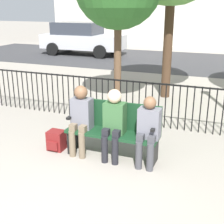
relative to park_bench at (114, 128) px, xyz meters
The scene contains 8 objects.
park_bench is the anchor object (origin of this frame).
seated_person_0 0.59m from the park_bench, 166.75° to the right, with size 0.34×0.39×1.19m.
seated_person_1 0.23m from the park_bench, 68.91° to the right, with size 0.34×0.39×1.19m.
seated_person_2 0.65m from the park_bench, 11.86° to the right, with size 0.34×0.39×1.13m.
backpack 1.08m from the park_bench, behind, with size 0.28×0.28×0.35m.
fence_railing 1.55m from the park_bench, 90.60° to the left, with size 9.01×0.03×0.95m.
street_surface 9.84m from the park_bench, 90.00° to the left, with size 24.00×6.00×0.01m.
parked_car_0 11.58m from the park_bench, 119.16° to the left, with size 4.20×1.94×1.62m.
Camera 1 is at (1.73, -2.33, 2.44)m, focal length 50.00 mm.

